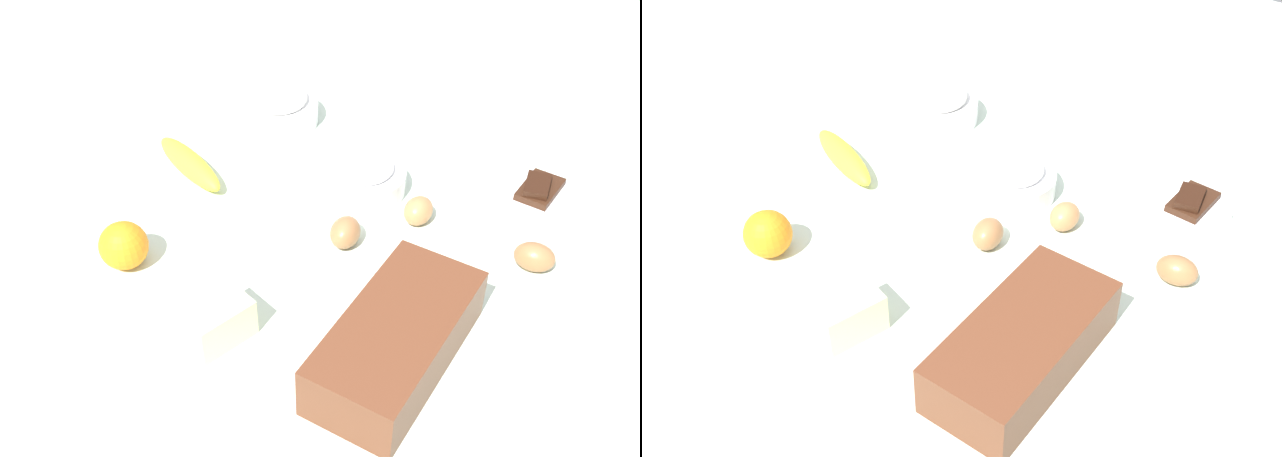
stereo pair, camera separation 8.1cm
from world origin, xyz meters
TOP-DOWN VIEW (x-y plane):
  - ground_plane at (0.00, 0.00)m, footprint 2.40×2.40m
  - loaf_pan at (0.15, 0.20)m, footprint 0.28×0.14m
  - flour_bowl at (-0.28, -0.25)m, footprint 0.15×0.15m
  - sugar_bowl at (-0.16, -0.01)m, footprint 0.14×0.14m
  - banana at (-0.06, -0.30)m, footprint 0.11×0.19m
  - orange_fruit at (0.18, -0.23)m, footprint 0.07×0.07m
  - butter_block at (0.23, -0.03)m, footprint 0.11×0.09m
  - egg_near_butter at (-0.12, 0.30)m, footprint 0.05×0.07m
  - egg_beside_bowl at (-0.14, 0.10)m, footprint 0.06×0.05m
  - egg_loose at (-0.03, 0.03)m, footprint 0.07×0.06m
  - chocolate_plate at (-0.30, 0.25)m, footprint 0.13×0.13m

SIDE VIEW (x-z plane):
  - ground_plane at x=0.00m, z-range -0.02..0.00m
  - chocolate_plate at x=-0.30m, z-range -0.01..0.03m
  - banana at x=-0.06m, z-range 0.00..0.04m
  - egg_beside_bowl at x=-0.14m, z-range 0.00..0.04m
  - egg_near_butter at x=-0.12m, z-range 0.00..0.04m
  - egg_loose at x=-0.03m, z-range 0.00..0.05m
  - butter_block at x=0.23m, z-range 0.00..0.06m
  - sugar_bowl at x=-0.16m, z-range 0.00..0.06m
  - flour_bowl at x=-0.28m, z-range 0.00..0.07m
  - orange_fruit at x=0.18m, z-range 0.00..0.07m
  - loaf_pan at x=0.15m, z-range 0.00..0.08m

